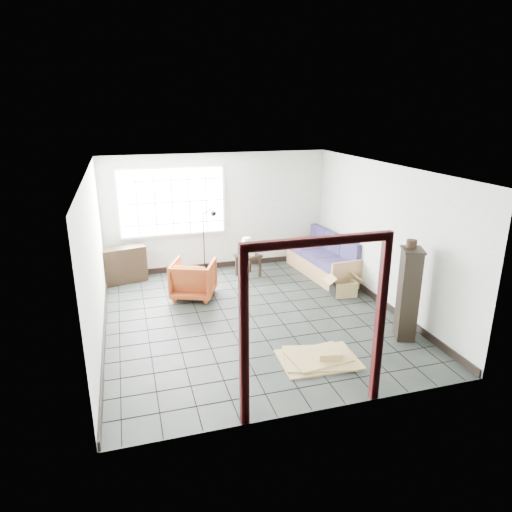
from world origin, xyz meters
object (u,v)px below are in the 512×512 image
object	(u,v)px
armchair	(193,277)
tall_shelf	(408,294)
side_table	(248,258)
futon_sofa	(326,260)

from	to	relation	value
armchair	tall_shelf	xyz separation A→B (m)	(2.98, -2.61, 0.35)
side_table	futon_sofa	bearing A→B (deg)	-11.90
armchair	tall_shelf	distance (m)	3.98
armchair	side_table	xyz separation A→B (m)	(1.32, 0.78, 0.01)
armchair	tall_shelf	bearing A→B (deg)	161.25
futon_sofa	side_table	distance (m)	1.71
futon_sofa	armchair	distance (m)	3.02
futon_sofa	side_table	size ratio (longest dim) A/B	3.62
armchair	futon_sofa	bearing A→B (deg)	-149.36
tall_shelf	side_table	bearing A→B (deg)	137.89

